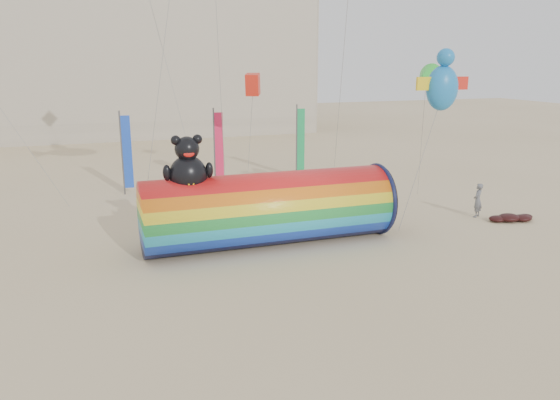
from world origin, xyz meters
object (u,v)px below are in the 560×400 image
object	(u,v)px
windsock_assembly	(268,207)
hotel_building	(30,39)
fabric_bundle	(511,218)
kite_handler	(478,200)

from	to	relation	value
windsock_assembly	hotel_building	bearing A→B (deg)	106.15
windsock_assembly	fabric_bundle	bearing A→B (deg)	-3.39
windsock_assembly	fabric_bundle	world-z (taller)	windsock_assembly
windsock_assembly	kite_handler	distance (m)	11.92
windsock_assembly	kite_handler	world-z (taller)	windsock_assembly
fabric_bundle	windsock_assembly	bearing A→B (deg)	176.61
hotel_building	kite_handler	size ratio (longest dim) A/B	33.01
hotel_building	kite_handler	xyz separation A→B (m)	(24.33, -42.56, -9.40)
windsock_assembly	kite_handler	size ratio (longest dim) A/B	6.20
hotel_building	kite_handler	distance (m)	49.92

